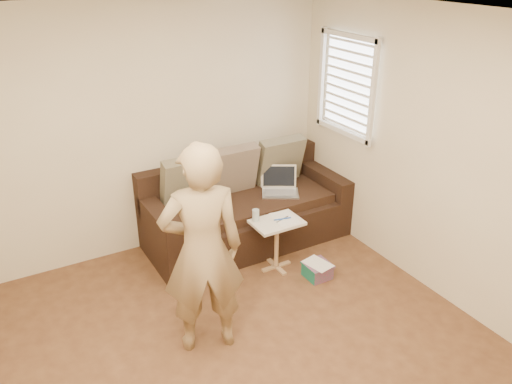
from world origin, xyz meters
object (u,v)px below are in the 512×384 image
laptop_silver (280,194)px  side_table (276,245)px  drinking_glass (256,215)px  person (202,251)px  laptop_white (210,212)px  striped_box (317,270)px  sofa (247,207)px

laptop_silver → side_table: laptop_silver is taller
side_table → drinking_glass: drinking_glass is taller
person → side_table: (1.10, 0.67, -0.62)m
drinking_glass → laptop_white: bearing=125.6°
person → side_table: 1.43m
striped_box → drinking_glass: bearing=133.4°
side_table → sofa: bearing=89.7°
person → drinking_glass: person is taller
side_table → striped_box: size_ratio=2.16×
sofa → drinking_glass: 0.57m
laptop_silver → person: bearing=-110.3°
sofa → side_table: bearing=-90.3°
sofa → person: 1.76m
drinking_glass → person: bearing=-139.5°
laptop_white → drinking_glass: drinking_glass is taller
sofa → drinking_glass: sofa is taller
sofa → laptop_silver: sofa is taller
striped_box → sofa: bearing=105.0°
laptop_silver → laptop_white: (-0.87, -0.02, 0.00)m
side_table → striped_box: 0.48m
person → drinking_glass: (0.92, 0.78, -0.29)m
laptop_silver → laptop_white: 0.87m
laptop_white → striped_box: laptop_white is taller
laptop_white → side_table: (0.48, -0.54, -0.25)m
sofa → person: person is taller
laptop_silver → laptop_white: laptop_silver is taller
laptop_white → side_table: 0.76m
sofa → striped_box: 1.07m
laptop_silver → side_table: size_ratio=0.74×
laptop_silver → person: (-1.48, -1.22, 0.37)m
drinking_glass → striped_box: drinking_glass is taller
sofa → striped_box: bearing=-75.0°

